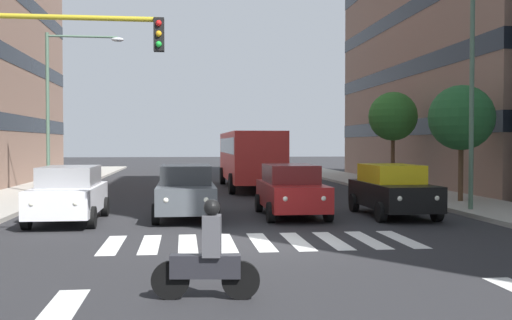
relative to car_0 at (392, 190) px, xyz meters
name	(u,v)px	position (x,y,z in m)	size (l,w,h in m)	color
ground_plane	(261,242)	(5.02, 4.64, -0.89)	(180.00, 180.00, 0.00)	#262628
building_left_block_0	(463,17)	(-9.78, -15.10, 9.08)	(8.05, 23.57, 19.94)	#846656
crosswalk_markings	(261,242)	(5.02, 4.64, -0.88)	(7.65, 2.80, 0.01)	silver
lane_arrow_1	(62,308)	(8.71, 10.14, -0.88)	(0.50, 2.20, 0.01)	silver
car_0	(392,190)	(0.00, 0.00, 0.00)	(2.02, 4.44, 1.72)	black
car_1	(291,190)	(3.37, -0.32, 0.00)	(2.02, 4.44, 1.72)	maroon
car_2	(186,191)	(6.84, -0.31, 0.00)	(2.02, 4.44, 1.72)	#474C51
car_3	(69,194)	(10.41, 0.27, 0.00)	(2.02, 4.44, 1.72)	silver
bus_behind_traffic	(249,154)	(3.37, -12.83, 0.97)	(2.78, 10.50, 3.00)	red
motorcycle_with_rider	(208,258)	(6.54, 9.89, -0.24)	(1.70, 0.39, 1.57)	black
traffic_light_gantry	(18,86)	(10.62, 5.09, 2.85)	(4.74, 0.36, 5.50)	#AD991E
street_lamp_left	(462,72)	(-2.62, -0.42, 3.99)	(2.48, 0.28, 7.92)	#4C6B56
street_lamp_right	(61,94)	(12.41, -8.84, 3.77)	(3.48, 0.28, 7.27)	#4C6B56
street_tree_1	(461,118)	(-3.98, -3.25, 2.54)	(2.57, 2.57, 4.58)	#513823
street_tree_2	(393,117)	(-3.83, -10.58, 2.91)	(2.51, 2.51, 4.92)	#513823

